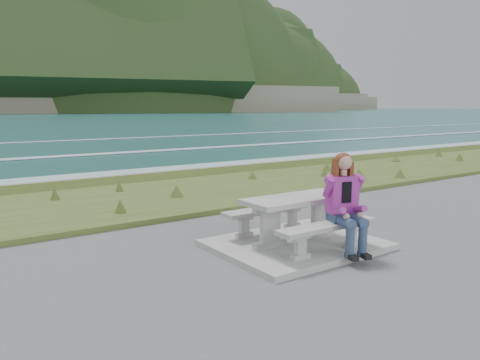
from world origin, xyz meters
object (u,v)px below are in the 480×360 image
object	(u,v)px
bench_landward	(327,230)
bench_seaward	(269,213)
picnic_table	(296,207)
seated_woman	(347,216)

from	to	relation	value
bench_landward	bench_seaward	world-z (taller)	same
bench_seaward	picnic_table	bearing A→B (deg)	-90.00
picnic_table	bench_seaward	distance (m)	0.74
picnic_table	seated_woman	world-z (taller)	seated_woman
bench_seaward	seated_woman	distance (m)	1.57
bench_landward	picnic_table	bearing A→B (deg)	90.00
seated_woman	bench_seaward	bearing A→B (deg)	116.67
bench_seaward	seated_woman	xyz separation A→B (m)	(0.27, -1.54, 0.20)
bench_landward	seated_woman	distance (m)	0.36
bench_landward	seated_woman	size ratio (longest dim) A/B	1.20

